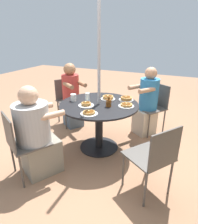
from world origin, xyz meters
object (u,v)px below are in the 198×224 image
at_px(pancake_plate_b, 108,98).
at_px(drinking_glass_a, 87,98).
at_px(pancake_plate_d, 126,105).
at_px(patio_table, 99,115).
at_px(pancake_plate_a, 86,105).
at_px(pancake_plate_c, 89,113).
at_px(patio_chair_west, 68,98).
at_px(coffee_cup, 73,97).
at_px(diner_west, 72,98).
at_px(diner_north, 36,136).
at_px(syrup_bottle, 109,103).
at_px(patio_chair_south, 154,105).
at_px(pancake_plate_e, 126,99).
at_px(patio_chair_north, 22,141).
at_px(diner_south, 147,104).
at_px(patio_chair_east, 154,156).

height_order(pancake_plate_b, drinking_glass_a, drinking_glass_a).
bearing_deg(pancake_plate_d, patio_table, -82.15).
distance_m(pancake_plate_a, pancake_plate_c, 0.29).
height_order(patio_table, pancake_plate_a, pancake_plate_a).
relative_size(patio_chair_west, coffee_cup, 8.22).
bearing_deg(pancake_plate_b, patio_chair_west, -111.26).
height_order(patio_table, diner_west, diner_west).
xyz_separation_m(diner_north, syrup_bottle, (-0.77, 0.61, 0.26)).
bearing_deg(coffee_cup, patio_chair_south, 133.31).
xyz_separation_m(pancake_plate_a, pancake_plate_e, (-0.46, 0.42, 0.00)).
relative_size(patio_chair_south, pancake_plate_c, 3.89).
bearing_deg(patio_chair_north, pancake_plate_a, 91.90).
bearing_deg(patio_chair_north, patio_table, 90.00).
bearing_deg(diner_south, coffee_cup, 75.66).
bearing_deg(pancake_plate_b, diner_south, 138.61).
relative_size(patio_chair_south, diner_south, 0.73).
bearing_deg(drinking_glass_a, patio_chair_west, -129.49).
relative_size(diner_west, drinking_glass_a, 8.56).
bearing_deg(patio_chair_south, pancake_plate_e, 96.85).
bearing_deg(patio_chair_west, pancake_plate_c, 77.34).
bearing_deg(diner_west, patio_chair_west, -90.00).
height_order(diner_south, pancake_plate_d, diner_south).
bearing_deg(patio_chair_east, pancake_plate_b, 79.87).
height_order(pancake_plate_a, pancake_plate_e, pancake_plate_e).
relative_size(patio_chair_south, pancake_plate_d, 3.89).
bearing_deg(pancake_plate_c, pancake_plate_e, 159.98).
height_order(pancake_plate_a, coffee_cup, coffee_cup).
bearing_deg(pancake_plate_a, patio_table, 142.57).
distance_m(diner_north, diner_south, 1.86).
relative_size(pancake_plate_d, drinking_glass_a, 1.59).
height_order(diner_west, pancake_plate_d, diner_west).
bearing_deg(diner_north, pancake_plate_c, 68.99).
relative_size(pancake_plate_c, pancake_plate_e, 1.00).
bearing_deg(syrup_bottle, diner_north, -38.27).
xyz_separation_m(patio_chair_north, pancake_plate_e, (-1.26, 0.83, 0.25)).
bearing_deg(patio_table, pancake_plate_d, 97.85).
xyz_separation_m(patio_table, coffee_cup, (0.04, -0.39, 0.22)).
height_order(pancake_plate_b, syrup_bottle, syrup_bottle).
relative_size(diner_south, pancake_plate_e, 5.33).
xyz_separation_m(patio_table, pancake_plate_e, (-0.30, 0.30, 0.19)).
height_order(patio_chair_north, pancake_plate_e, patio_chair_north).
relative_size(syrup_bottle, coffee_cup, 1.37).
distance_m(patio_chair_south, diner_west, 1.45).
bearing_deg(pancake_plate_a, diner_west, -135.36).
distance_m(pancake_plate_d, syrup_bottle, 0.24).
distance_m(pancake_plate_e, syrup_bottle, 0.37).
height_order(pancake_plate_a, drinking_glass_a, drinking_glass_a).
bearing_deg(pancake_plate_b, diner_west, -109.02).
bearing_deg(patio_chair_west, diner_north, 51.74).
relative_size(diner_west, pancake_plate_a, 5.39).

